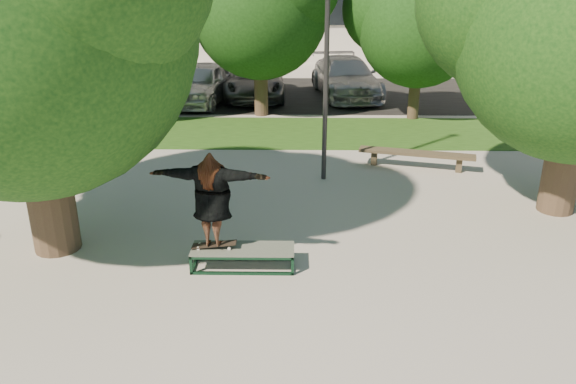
{
  "coord_description": "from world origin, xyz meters",
  "views": [
    {
      "loc": [
        0.3,
        -8.48,
        4.83
      ],
      "look_at": [
        0.16,
        0.6,
        1.33
      ],
      "focal_mm": 35.0,
      "sensor_mm": 36.0,
      "label": 1
    }
  ],
  "objects_px": {
    "car_silver_a": "(202,83)",
    "car_silver_b": "(346,77)",
    "tree_left": "(16,3)",
    "lamppost": "(327,52)",
    "grind_box": "(243,257)",
    "bench": "(416,154)",
    "car_dark": "(187,80)",
    "car_grey": "(255,81)"
  },
  "relations": [
    {
      "from": "car_silver_a",
      "to": "car_silver_b",
      "type": "xyz_separation_m",
      "value": [
        5.88,
        1.5,
        -0.01
      ]
    },
    {
      "from": "tree_left",
      "to": "lamppost",
      "type": "height_order",
      "value": "tree_left"
    },
    {
      "from": "grind_box",
      "to": "bench",
      "type": "relative_size",
      "value": 0.59
    },
    {
      "from": "tree_left",
      "to": "bench",
      "type": "bearing_deg",
      "value": 31.44
    },
    {
      "from": "bench",
      "to": "car_dark",
      "type": "height_order",
      "value": "car_dark"
    },
    {
      "from": "tree_left",
      "to": "car_silver_b",
      "type": "distance_m",
      "value": 16.28
    },
    {
      "from": "bench",
      "to": "car_silver_a",
      "type": "height_order",
      "value": "car_silver_a"
    },
    {
      "from": "grind_box",
      "to": "bench",
      "type": "xyz_separation_m",
      "value": [
        4.13,
        5.53,
        0.2
      ]
    },
    {
      "from": "lamppost",
      "to": "car_silver_a",
      "type": "distance_m",
      "value": 10.32
    },
    {
      "from": "car_grey",
      "to": "lamppost",
      "type": "bearing_deg",
      "value": -78.98
    },
    {
      "from": "car_dark",
      "to": "tree_left",
      "type": "bearing_deg",
      "value": -86.14
    },
    {
      "from": "car_grey",
      "to": "tree_left",
      "type": "bearing_deg",
      "value": -104.1
    },
    {
      "from": "bench",
      "to": "lamppost",
      "type": "bearing_deg",
      "value": -145.89
    },
    {
      "from": "car_dark",
      "to": "car_silver_b",
      "type": "height_order",
      "value": "car_silver_b"
    },
    {
      "from": "grind_box",
      "to": "car_dark",
      "type": "relative_size",
      "value": 0.45
    },
    {
      "from": "bench",
      "to": "car_grey",
      "type": "height_order",
      "value": "car_grey"
    },
    {
      "from": "grind_box",
      "to": "car_grey",
      "type": "bearing_deg",
      "value": 93.17
    },
    {
      "from": "grind_box",
      "to": "car_dark",
      "type": "xyz_separation_m",
      "value": [
        -3.74,
        15.16,
        0.47
      ]
    },
    {
      "from": "tree_left",
      "to": "bench",
      "type": "distance_m",
      "value": 9.98
    },
    {
      "from": "car_dark",
      "to": "car_grey",
      "type": "relative_size",
      "value": 0.77
    },
    {
      "from": "bench",
      "to": "car_silver_b",
      "type": "xyz_separation_m",
      "value": [
        -1.12,
        9.63,
        0.42
      ]
    },
    {
      "from": "lamppost",
      "to": "grind_box",
      "type": "relative_size",
      "value": 3.39
    },
    {
      "from": "car_dark",
      "to": "car_grey",
      "type": "xyz_separation_m",
      "value": [
        2.93,
        -0.39,
        0.06
      ]
    },
    {
      "from": "tree_left",
      "to": "grind_box",
      "type": "bearing_deg",
      "value": -11.89
    },
    {
      "from": "car_silver_b",
      "to": "lamppost",
      "type": "bearing_deg",
      "value": -105.99
    },
    {
      "from": "car_silver_a",
      "to": "grind_box",
      "type": "bearing_deg",
      "value": -69.25
    },
    {
      "from": "grind_box",
      "to": "car_silver_a",
      "type": "bearing_deg",
      "value": 101.86
    },
    {
      "from": "car_silver_b",
      "to": "bench",
      "type": "bearing_deg",
      "value": -91.86
    },
    {
      "from": "bench",
      "to": "car_silver_a",
      "type": "distance_m",
      "value": 10.74
    },
    {
      "from": "grind_box",
      "to": "car_grey",
      "type": "distance_m",
      "value": 14.8
    },
    {
      "from": "lamppost",
      "to": "car_grey",
      "type": "xyz_separation_m",
      "value": [
        -2.45,
        10.09,
        -2.43
      ]
    },
    {
      "from": "tree_left",
      "to": "grind_box",
      "type": "relative_size",
      "value": 3.95
    },
    {
      "from": "car_grey",
      "to": "car_silver_b",
      "type": "bearing_deg",
      "value": 3.34
    },
    {
      "from": "tree_left",
      "to": "car_grey",
      "type": "relative_size",
      "value": 1.37
    },
    {
      "from": "car_grey",
      "to": "car_silver_b",
      "type": "xyz_separation_m",
      "value": [
        3.83,
        0.4,
        0.09
      ]
    },
    {
      "from": "car_silver_a",
      "to": "car_grey",
      "type": "bearing_deg",
      "value": 37.07
    },
    {
      "from": "tree_left",
      "to": "car_dark",
      "type": "bearing_deg",
      "value": 90.33
    },
    {
      "from": "car_silver_a",
      "to": "car_silver_b",
      "type": "bearing_deg",
      "value": 23.19
    },
    {
      "from": "tree_left",
      "to": "car_dark",
      "type": "xyz_separation_m",
      "value": [
        -0.08,
        14.39,
        -3.76
      ]
    },
    {
      "from": "grind_box",
      "to": "car_silver_a",
      "type": "relative_size",
      "value": 0.37
    },
    {
      "from": "tree_left",
      "to": "lamppost",
      "type": "relative_size",
      "value": 1.16
    },
    {
      "from": "car_silver_b",
      "to": "car_dark",
      "type": "bearing_deg",
      "value": 171.6
    }
  ]
}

